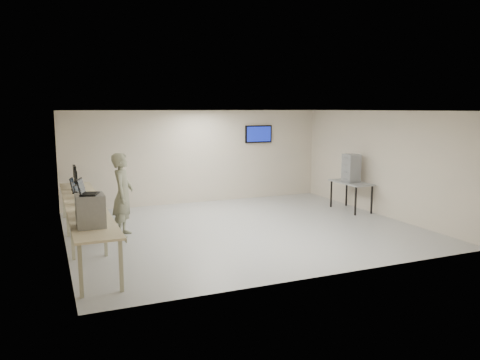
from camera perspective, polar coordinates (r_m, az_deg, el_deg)
name	(u,v)px	position (r m, az deg, el deg)	size (l,w,h in m)	color
room	(244,170)	(11.07, 0.45, 1.24)	(8.01, 7.01, 2.81)	#B8B8B8
workbench	(85,207)	(10.25, -18.39, -3.12)	(0.76, 6.00, 0.90)	beige
equipment_box	(90,211)	(8.17, -17.78, -3.57)	(0.45, 0.52, 0.54)	gray
laptop_on_box	(86,191)	(8.10, -18.28, -1.23)	(0.39, 0.42, 0.28)	black
laptop_0	(88,214)	(8.85, -18.02, -3.93)	(0.38, 0.43, 0.31)	black
laptop_1	(85,209)	(9.34, -18.32, -3.32)	(0.39, 0.42, 0.28)	black
laptop_2	(83,201)	(10.13, -18.61, -2.45)	(0.33, 0.37, 0.26)	black
laptop_3	(81,194)	(10.95, -18.85, -1.62)	(0.40, 0.43, 0.29)	black
laptop_4	(77,190)	(11.56, -19.30, -1.16)	(0.35, 0.38, 0.25)	black
laptop_5	(76,186)	(12.07, -19.40, -0.72)	(0.38, 0.42, 0.29)	black
monitor_near	(76,177)	(12.48, -19.37, 0.36)	(0.18, 0.41, 0.40)	black
monitor_far	(75,173)	(12.90, -19.50, 0.82)	(0.22, 0.49, 0.48)	black
soldier	(123,195)	(10.78, -14.09, -1.76)	(0.69, 0.45, 1.88)	#5D654B
side_table	(351,185)	(13.48, 13.41, -0.54)	(0.63, 1.35, 0.81)	gray
storage_bins	(351,168)	(13.41, 13.41, 1.42)	(0.37, 0.41, 0.78)	gray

